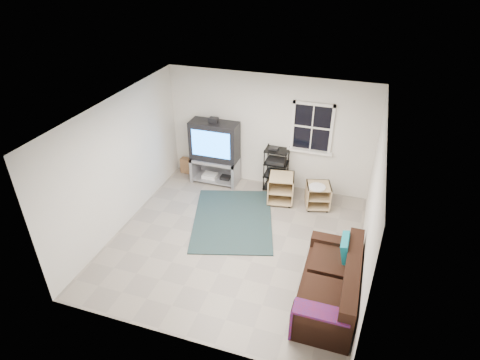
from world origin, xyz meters
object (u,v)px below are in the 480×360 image
(tv_unit, at_px, (215,147))
(side_table_left, at_px, (281,187))
(av_rack, at_px, (276,172))
(side_table_right, at_px, (318,194))
(sofa, at_px, (331,286))

(tv_unit, xyz_separation_m, side_table_left, (1.65, -0.35, -0.54))
(av_rack, xyz_separation_m, side_table_left, (0.22, -0.44, -0.11))
(side_table_right, distance_m, sofa, 2.66)
(av_rack, bearing_deg, sofa, -61.55)
(side_table_left, bearing_deg, side_table_right, 1.86)
(av_rack, relative_size, sofa, 0.54)
(av_rack, bearing_deg, side_table_right, -21.99)
(side_table_right, height_order, sofa, sofa)
(tv_unit, height_order, sofa, tv_unit)
(side_table_left, bearing_deg, tv_unit, 168.00)
(side_table_left, xyz_separation_m, side_table_right, (0.80, 0.03, -0.03))
(tv_unit, relative_size, sofa, 0.84)
(side_table_right, bearing_deg, tv_unit, 172.43)
(av_rack, relative_size, side_table_right, 1.72)
(side_table_left, height_order, sofa, sofa)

